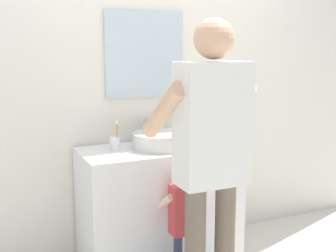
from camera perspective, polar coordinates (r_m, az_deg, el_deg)
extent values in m
cube|color=silver|center=(3.30, -3.37, 6.76)|extent=(4.40, 0.08, 2.70)
cube|color=silver|center=(3.25, -3.07, 9.37)|extent=(0.61, 0.02, 0.63)
cube|color=white|center=(3.20, -1.12, -10.29)|extent=(1.12, 0.54, 0.85)
cylinder|color=silver|center=(3.05, -1.00, -1.91)|extent=(0.39, 0.39, 0.11)
cylinder|color=#B1B1AD|center=(3.05, -1.00, -1.81)|extent=(0.32, 0.32, 0.09)
cylinder|color=#B7BABF|center=(3.27, -2.71, -0.48)|extent=(0.03, 0.03, 0.18)
cylinder|color=#B7BABF|center=(3.20, -2.33, 0.75)|extent=(0.02, 0.12, 0.02)
cylinder|color=#B7BABF|center=(3.25, -3.85, -1.70)|extent=(0.04, 0.04, 0.05)
cylinder|color=#B7BABF|center=(3.30, -1.57, -1.49)|extent=(0.04, 0.04, 0.05)
cylinder|color=silver|center=(3.01, -6.98, -2.30)|extent=(0.07, 0.07, 0.09)
cylinder|color=orange|center=(2.99, -6.72, -1.33)|extent=(0.02, 0.02, 0.17)
cube|color=white|center=(2.97, -6.76, 0.46)|extent=(0.01, 0.02, 0.02)
cylinder|color=green|center=(3.00, -6.73, -1.29)|extent=(0.01, 0.03, 0.17)
cube|color=white|center=(2.99, -6.77, 0.50)|extent=(0.01, 0.02, 0.02)
cylinder|color=gold|center=(3.25, 3.06, -0.99)|extent=(0.06, 0.06, 0.13)
cylinder|color=#2D2D2D|center=(3.23, 3.07, 0.44)|extent=(0.02, 0.02, 0.04)
cube|color=#B7383D|center=(2.81, 2.21, -10.78)|extent=(0.19, 0.11, 0.33)
sphere|color=beige|center=(2.74, 2.25, -6.35)|extent=(0.11, 0.11, 0.11)
cylinder|color=beige|center=(2.84, -0.47, -9.99)|extent=(0.05, 0.23, 0.18)
cylinder|color=beige|center=(2.92, 3.30, -9.40)|extent=(0.05, 0.23, 0.18)
cylinder|color=#6B5B4C|center=(2.60, 3.56, -16.12)|extent=(0.12, 0.12, 0.79)
cylinder|color=#6B5B4C|center=(2.69, 7.42, -15.25)|extent=(0.12, 0.12, 0.79)
cube|color=white|center=(2.42, 5.82, 0.25)|extent=(0.39, 0.22, 0.69)
sphere|color=#D8A884|center=(2.38, 6.03, 11.33)|extent=(0.22, 0.22, 0.22)
cylinder|color=#D8A884|center=(2.47, -0.61, 1.93)|extent=(0.10, 0.48, 0.37)
cylinder|color=#D8A884|center=(2.67, 7.94, 2.46)|extent=(0.10, 0.48, 0.37)
cylinder|color=orange|center=(2.85, 5.93, -0.67)|extent=(0.01, 0.14, 0.03)
cube|color=white|center=(2.91, 5.20, -0.19)|extent=(0.01, 0.02, 0.02)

